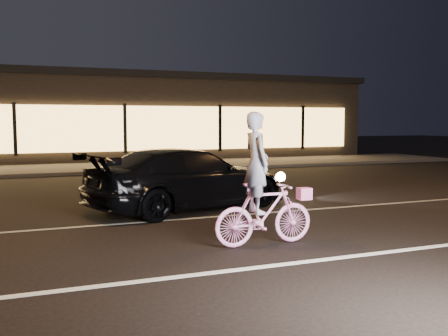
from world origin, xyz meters
name	(u,v)px	position (x,y,z in m)	size (l,w,h in m)	color
ground	(285,236)	(0.00, 0.00, 0.00)	(90.00, 90.00, 0.00)	black
lane_stripe_near	(336,258)	(0.00, -1.50, 0.00)	(60.00, 0.12, 0.01)	silver
lane_stripe_far	(239,215)	(0.00, 2.00, 0.00)	(60.00, 0.10, 0.01)	gray
sidewalk	(134,167)	(0.00, 13.00, 0.06)	(30.00, 4.00, 0.12)	#383533
storefront	(110,117)	(0.00, 18.97, 2.15)	(25.40, 8.42, 4.20)	black
cyclist	(262,199)	(-0.65, -0.44, 0.74)	(1.65, 0.57, 2.08)	#FF30AB
sedan	(189,179)	(-0.74, 3.06, 0.67)	(4.98, 3.15, 1.35)	black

